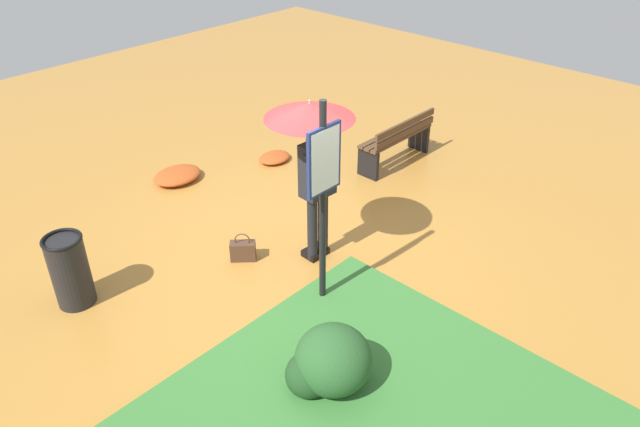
{
  "coord_description": "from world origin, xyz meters",
  "views": [
    {
      "loc": [
        4.04,
        4.14,
        4.31
      ],
      "look_at": [
        0.01,
        0.37,
        0.85
      ],
      "focal_mm": 33.88,
      "sensor_mm": 36.0,
      "label": 1
    }
  ],
  "objects": [
    {
      "name": "park_bench",
      "position": [
        -2.85,
        -0.7,
        0.4
      ],
      "size": [
        1.4,
        0.37,
        0.75
      ],
      "color": "black",
      "rests_on": "ground_plane"
    },
    {
      "name": "handbag",
      "position": [
        0.4,
        -0.52,
        0.13
      ],
      "size": [
        0.31,
        0.31,
        0.37
      ],
      "color": "#4C3323",
      "rests_on": "ground_plane"
    },
    {
      "name": "ground_plane",
      "position": [
        0.0,
        0.0,
        0.0
      ],
      "size": [
        18.0,
        18.0,
        0.0
      ],
      "primitive_type": "plane",
      "color": "#B27A33"
    },
    {
      "name": "trash_bin",
      "position": [
        2.14,
        -1.26,
        0.42
      ],
      "size": [
        0.42,
        0.42,
        0.83
      ],
      "color": "black",
      "rests_on": "ground_plane"
    },
    {
      "name": "person_with_umbrella",
      "position": [
        -0.18,
        0.09,
        1.55
      ],
      "size": [
        0.96,
        0.96,
        2.04
      ],
      "color": "black",
      "rests_on": "ground_plane"
    },
    {
      "name": "shrub_cluster",
      "position": [
        1.16,
        1.55,
        0.3
      ],
      "size": [
        0.78,
        0.71,
        0.64
      ],
      "color": "#285628",
      "rests_on": "ground_plane"
    },
    {
      "name": "leaf_pile_near_person",
      "position": [
        -0.23,
        -2.73,
        0.08
      ],
      "size": [
        0.72,
        0.58,
        0.16
      ],
      "color": "#B74C1E",
      "rests_on": "ground_plane"
    },
    {
      "name": "info_sign_post",
      "position": [
        0.28,
        0.66,
        1.44
      ],
      "size": [
        0.44,
        0.07,
        2.3
      ],
      "color": "black",
      "rests_on": "ground_plane"
    },
    {
      "name": "leaf_pile_by_bench",
      "position": [
        -1.63,
        -2.14,
        0.06
      ],
      "size": [
        0.52,
        0.42,
        0.11
      ],
      "color": "#B74C1E",
      "rests_on": "ground_plane"
    }
  ]
}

